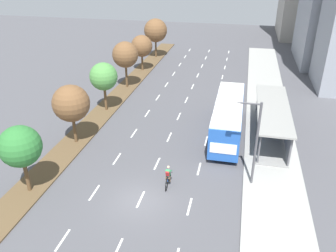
# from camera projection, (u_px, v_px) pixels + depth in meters

# --- Properties ---
(ground_plane) EXTENTS (140.00, 140.00, 0.00)m
(ground_plane) POSITION_uv_depth(u_px,v_px,m) (140.00, 201.00, 24.04)
(ground_plane) COLOR #4C4C51
(median_strip) EXTENTS (2.60, 52.00, 0.12)m
(median_strip) POSITION_uv_depth(u_px,v_px,m) (123.00, 91.00, 43.07)
(median_strip) COLOR brown
(median_strip) RESTS_ON ground
(sidewalk_right) EXTENTS (4.50, 52.00, 0.15)m
(sidewalk_right) POSITION_uv_depth(u_px,v_px,m) (267.00, 103.00, 39.64)
(sidewalk_right) COLOR #9E9E99
(sidewalk_right) RESTS_ON ground
(lane_divider_left) EXTENTS (0.14, 49.10, 0.01)m
(lane_divider_left) POSITION_uv_depth(u_px,v_px,m) (158.00, 98.00, 41.33)
(lane_divider_left) COLOR white
(lane_divider_left) RESTS_ON ground
(lane_divider_center) EXTENTS (0.14, 49.10, 0.01)m
(lane_divider_center) POSITION_uv_depth(u_px,v_px,m) (186.00, 100.00, 40.65)
(lane_divider_center) COLOR white
(lane_divider_center) RESTS_ON ground
(lane_divider_right) EXTENTS (0.14, 49.10, 0.01)m
(lane_divider_right) POSITION_uv_depth(u_px,v_px,m) (216.00, 102.00, 39.96)
(lane_divider_right) COLOR white
(lane_divider_right) RESTS_ON ground
(bus_shelter) EXTENTS (2.90, 11.67, 2.86)m
(bus_shelter) POSITION_uv_depth(u_px,v_px,m) (275.00, 119.00, 31.70)
(bus_shelter) COLOR gray
(bus_shelter) RESTS_ON sidewalk_right
(bus) EXTENTS (2.54, 11.29, 3.37)m
(bus) POSITION_uv_depth(u_px,v_px,m) (228.00, 115.00, 31.93)
(bus) COLOR #2356B2
(bus) RESTS_ON ground
(cyclist) EXTENTS (0.46, 1.82, 1.71)m
(cyclist) POSITION_uv_depth(u_px,v_px,m) (168.00, 177.00, 25.22)
(cyclist) COLOR black
(cyclist) RESTS_ON ground
(median_tree_nearest) EXTENTS (2.93, 2.93, 5.11)m
(median_tree_nearest) POSITION_uv_depth(u_px,v_px,m) (20.00, 147.00, 23.32)
(median_tree_nearest) COLOR brown
(median_tree_nearest) RESTS_ON median_strip
(median_tree_second) EXTENTS (3.27, 3.27, 5.42)m
(median_tree_second) POSITION_uv_depth(u_px,v_px,m) (71.00, 103.00, 29.72)
(median_tree_second) COLOR brown
(median_tree_second) RESTS_ON median_strip
(median_tree_third) EXTENTS (2.96, 2.96, 5.28)m
(median_tree_third) POSITION_uv_depth(u_px,v_px,m) (104.00, 77.00, 36.18)
(median_tree_third) COLOR brown
(median_tree_third) RESTS_ON median_strip
(median_tree_fourth) EXTENTS (3.23, 3.23, 5.83)m
(median_tree_fourth) POSITION_uv_depth(u_px,v_px,m) (125.00, 55.00, 42.48)
(median_tree_fourth) COLOR brown
(median_tree_fourth) RESTS_ON median_strip
(median_tree_fifth) EXTENTS (3.10, 3.10, 5.10)m
(median_tree_fifth) POSITION_uv_depth(u_px,v_px,m) (142.00, 46.00, 49.25)
(median_tree_fifth) COLOR brown
(median_tree_fifth) RESTS_ON median_strip
(median_tree_farthest) EXTENTS (3.73, 3.73, 6.21)m
(median_tree_farthest) POSITION_uv_depth(u_px,v_px,m) (156.00, 30.00, 55.33)
(median_tree_farthest) COLOR brown
(median_tree_farthest) RESTS_ON median_strip
(streetlight) EXTENTS (1.91, 0.24, 6.50)m
(streetlight) POSITION_uv_depth(u_px,v_px,m) (254.00, 138.00, 24.07)
(streetlight) COLOR #4C4C51
(streetlight) RESTS_ON sidewalk_right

